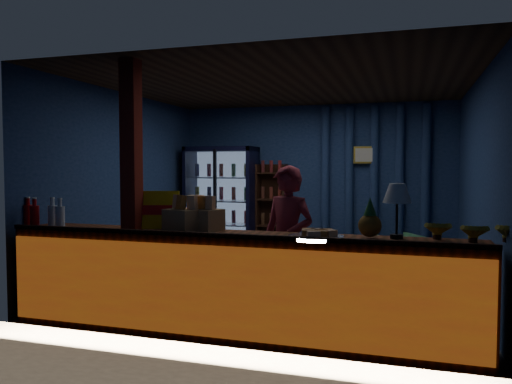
{
  "coord_description": "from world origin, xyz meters",
  "views": [
    {
      "loc": [
        1.53,
        -6.19,
        1.57
      ],
      "look_at": [
        -0.3,
        -0.2,
        1.24
      ],
      "focal_mm": 35.0,
      "sensor_mm": 36.0,
      "label": 1
    }
  ],
  "objects_px": {
    "pastry_tray": "(316,236)",
    "green_chair": "(397,253)",
    "shopkeeper": "(288,243)",
    "table_lamp": "(397,195)"
  },
  "relations": [
    {
      "from": "pastry_tray",
      "to": "table_lamp",
      "type": "bearing_deg",
      "value": 17.85
    },
    {
      "from": "shopkeeper",
      "to": "table_lamp",
      "type": "height_order",
      "value": "shopkeeper"
    },
    {
      "from": "green_chair",
      "to": "pastry_tray",
      "type": "bearing_deg",
      "value": 49.06
    },
    {
      "from": "green_chair",
      "to": "table_lamp",
      "type": "xyz_separation_m",
      "value": [
        0.05,
        -3.2,
        1.03
      ]
    },
    {
      "from": "shopkeeper",
      "to": "green_chair",
      "type": "bearing_deg",
      "value": 88.71
    },
    {
      "from": "table_lamp",
      "to": "shopkeeper",
      "type": "bearing_deg",
      "value": 155.07
    },
    {
      "from": "green_chair",
      "to": "shopkeeper",
      "type": "bearing_deg",
      "value": 38.39
    },
    {
      "from": "pastry_tray",
      "to": "table_lamp",
      "type": "relative_size",
      "value": 1.03
    },
    {
      "from": "shopkeeper",
      "to": "green_chair",
      "type": "height_order",
      "value": "shopkeeper"
    },
    {
      "from": "pastry_tray",
      "to": "green_chair",
      "type": "bearing_deg",
      "value": 79.83
    }
  ]
}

